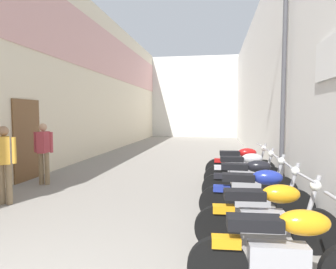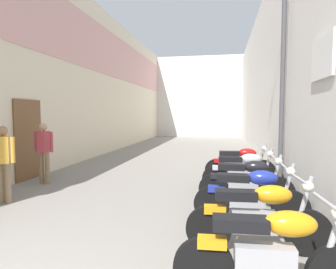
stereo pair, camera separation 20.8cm
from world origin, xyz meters
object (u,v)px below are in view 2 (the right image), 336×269
object	(u,v)px
motorcycle_third	(251,194)
pedestrian_further_down	(44,149)
motorcycle_second	(258,216)
motorcycle_fourth	(246,181)
motorcycle_sixth	(240,163)
motorcycle_fifth	(243,171)
street_lamp	(279,67)
pedestrian_mid_alley	(3,158)
motorcycle_nearest	(271,252)

from	to	relation	value
motorcycle_third	pedestrian_further_down	world-z (taller)	pedestrian_further_down
motorcycle_second	motorcycle_fourth	distance (m)	2.02
motorcycle_second	motorcycle_sixth	size ratio (longest dim) A/B	1.00
motorcycle_fifth	street_lamp	xyz separation A→B (m)	(0.70, -0.12, 2.32)
pedestrian_mid_alley	street_lamp	size ratio (longest dim) A/B	0.32
motorcycle_fourth	motorcycle_fifth	xyz separation A→B (m)	(-0.00, 1.01, 0.00)
street_lamp	pedestrian_further_down	bearing A→B (deg)	179.82
motorcycle_fourth	motorcycle_second	bearing A→B (deg)	-90.00
motorcycle_nearest	motorcycle_fourth	world-z (taller)	same
motorcycle_fifth	pedestrian_further_down	xyz separation A→B (m)	(-5.00, -0.10, 0.42)
motorcycle_sixth	motorcycle_nearest	bearing A→B (deg)	-90.00
motorcycle_fifth	pedestrian_further_down	bearing A→B (deg)	-178.88
motorcycle_fifth	street_lamp	distance (m)	2.43
motorcycle_nearest	pedestrian_further_down	bearing A→B (deg)	141.85
motorcycle_second	pedestrian_further_down	xyz separation A→B (m)	(-5.00, 2.93, 0.42)
motorcycle_second	motorcycle_fifth	xyz separation A→B (m)	(0.00, 3.02, 0.00)
motorcycle_third	motorcycle_fourth	distance (m)	1.00
motorcycle_fourth	street_lamp	bearing A→B (deg)	51.74
motorcycle_fourth	street_lamp	xyz separation A→B (m)	(0.70, 0.89, 2.32)
street_lamp	motorcycle_fourth	bearing A→B (deg)	-128.26
motorcycle_second	motorcycle_nearest	bearing A→B (deg)	-90.00
motorcycle_fifth	motorcycle_third	bearing A→B (deg)	-90.00
street_lamp	pedestrian_mid_alley	bearing A→B (deg)	-163.58
motorcycle_third	street_lamp	distance (m)	3.07
motorcycle_nearest	pedestrian_mid_alley	bearing A→B (deg)	154.56
motorcycle_nearest	motorcycle_third	distance (m)	2.02
motorcycle_second	pedestrian_further_down	bearing A→B (deg)	149.67
motorcycle_fifth	pedestrian_further_down	world-z (taller)	pedestrian_further_down
motorcycle_fourth	pedestrian_mid_alley	xyz separation A→B (m)	(-4.81, -0.73, 0.42)
pedestrian_mid_alley	motorcycle_second	bearing A→B (deg)	-14.96
motorcycle_nearest	motorcycle_second	world-z (taller)	same
motorcycle_third	motorcycle_sixth	size ratio (longest dim) A/B	1.00
motorcycle_nearest	motorcycle_fifth	xyz separation A→B (m)	(-0.00, 4.03, 0.00)
motorcycle_nearest	motorcycle_second	size ratio (longest dim) A/B	1.00
pedestrian_further_down	motorcycle_fourth	bearing A→B (deg)	-10.30
motorcycle_fifth	pedestrian_mid_alley	world-z (taller)	pedestrian_mid_alley
motorcycle_nearest	street_lamp	bearing A→B (deg)	79.82
motorcycle_third	pedestrian_mid_alley	xyz separation A→B (m)	(-4.81, 0.27, 0.42)
motorcycle_second	motorcycle_fourth	world-z (taller)	same
street_lamp	motorcycle_fifth	bearing A→B (deg)	170.64
motorcycle_fifth	motorcycle_sixth	size ratio (longest dim) A/B	1.00
motorcycle_nearest	motorcycle_fourth	xyz separation A→B (m)	(0.00, 3.02, 0.00)
pedestrian_further_down	motorcycle_sixth	bearing A→B (deg)	12.80
motorcycle_fifth	pedestrian_mid_alley	xyz separation A→B (m)	(-4.81, -1.74, 0.42)
motorcycle_nearest	motorcycle_fifth	bearing A→B (deg)	90.00
motorcycle_second	pedestrian_mid_alley	distance (m)	4.99
motorcycle_fourth	motorcycle_sixth	size ratio (longest dim) A/B	1.00
motorcycle_fourth	pedestrian_mid_alley	size ratio (longest dim) A/B	1.18
pedestrian_mid_alley	street_lamp	distance (m)	6.05
motorcycle_nearest	motorcycle_third	xyz separation A→B (m)	(0.00, 2.02, 0.00)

